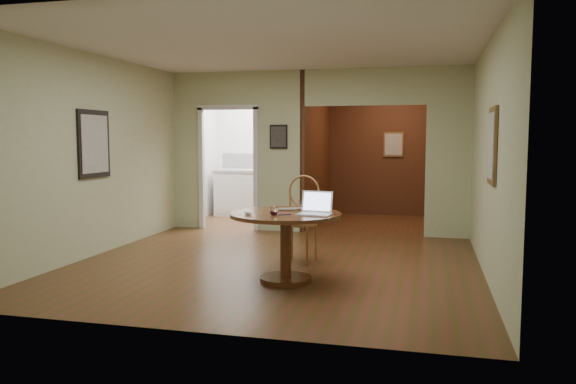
% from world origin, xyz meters
% --- Properties ---
extents(floor, '(5.00, 5.00, 0.00)m').
position_xyz_m(floor, '(0.00, 0.00, 0.00)').
color(floor, '#483214').
rests_on(floor, ground).
extents(room_shell, '(5.20, 7.50, 5.00)m').
position_xyz_m(room_shell, '(-0.47, 3.10, 1.29)').
color(room_shell, silver).
rests_on(room_shell, ground).
extents(dining_table, '(1.22, 1.22, 0.76)m').
position_xyz_m(dining_table, '(0.34, -0.73, 0.57)').
color(dining_table, '#5E3017').
rests_on(dining_table, ground).
extents(chair, '(0.53, 0.53, 1.11)m').
position_xyz_m(chair, '(0.28, 0.29, 0.62)').
color(chair, olive).
rests_on(chair, ground).
extents(open_laptop, '(0.38, 0.34, 0.24)m').
position_xyz_m(open_laptop, '(0.68, -0.78, 0.83)').
color(open_laptop, white).
rests_on(open_laptop, dining_table).
extents(closed_laptop, '(0.35, 0.31, 0.02)m').
position_xyz_m(closed_laptop, '(0.35, -0.54, 0.78)').
color(closed_laptop, '#BBBCC0').
rests_on(closed_laptop, dining_table).
extents(mouse, '(0.11, 0.08, 0.04)m').
position_xyz_m(mouse, '(-0.01, -1.00, 0.79)').
color(mouse, white).
rests_on(mouse, dining_table).
extents(wine_glass, '(0.10, 0.10, 0.11)m').
position_xyz_m(wine_glass, '(0.27, -0.96, 0.82)').
color(wine_glass, white).
rests_on(wine_glass, dining_table).
extents(pen, '(0.13, 0.09, 0.01)m').
position_xyz_m(pen, '(0.37, -0.90, 0.77)').
color(pen, navy).
rests_on(pen, dining_table).
extents(kitchen_cabinet, '(2.06, 0.60, 0.94)m').
position_xyz_m(kitchen_cabinet, '(-1.35, 4.20, 0.47)').
color(kitchen_cabinet, white).
rests_on(kitchen_cabinet, ground).
extents(grocery_bag, '(0.39, 0.37, 0.31)m').
position_xyz_m(grocery_bag, '(-1.00, 4.20, 1.10)').
color(grocery_bag, beige).
rests_on(grocery_bag, kitchen_cabinet).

